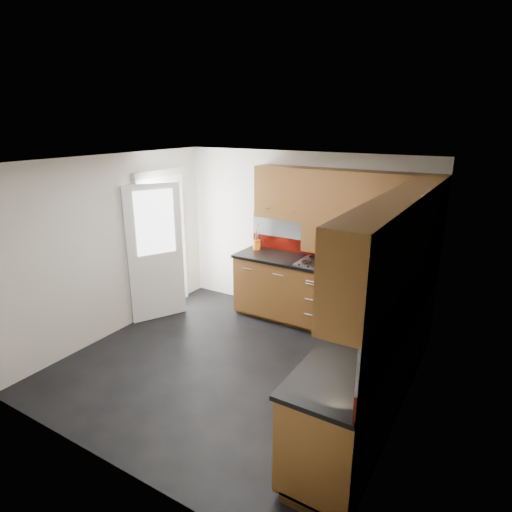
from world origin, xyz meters
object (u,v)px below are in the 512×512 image
Objects in this scene: gas_hob at (320,263)px; food_processor at (404,285)px; utensil_pot at (257,243)px; toaster at (354,259)px.

food_processor is at bearing -25.24° from gas_hob.
utensil_pot reaches higher than toaster.
toaster is at bearing 19.02° from gas_hob.
gas_hob is 1.11m from utensil_pot.
utensil_pot is at bearing 179.53° from toaster.
food_processor is at bearing -42.06° from toaster.
food_processor reaches higher than gas_hob.
utensil_pot is at bearing 162.44° from food_processor.
food_processor is at bearing -17.56° from utensil_pot.
toaster is at bearing -0.47° from utensil_pot.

